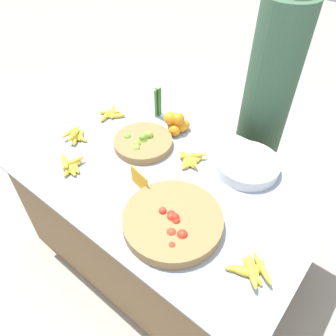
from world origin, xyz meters
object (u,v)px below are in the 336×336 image
metal_bowl (247,165)px  vendor_person (264,112)px  lime_bowl (143,142)px  price_sign (139,180)px  tomato_basket (173,221)px

metal_bowl → vendor_person: (-0.17, 0.53, -0.00)m
lime_bowl → vendor_person: vendor_person is taller
lime_bowl → vendor_person: bearing=60.6°
price_sign → metal_bowl: bearing=63.5°
metal_bowl → price_sign: price_sign is taller
metal_bowl → tomato_basket: bearing=-98.4°
lime_bowl → metal_bowl: lime_bowl is taller
lime_bowl → price_sign: 0.34m
tomato_basket → price_sign: bearing=163.9°
lime_bowl → vendor_person: size_ratio=0.21×
tomato_basket → price_sign: price_sign is taller
vendor_person → metal_bowl: bearing=-72.4°
lime_bowl → metal_bowl: (0.58, 0.21, 0.01)m
price_sign → vendor_person: bearing=89.8°
lime_bowl → price_sign: size_ratio=2.56×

